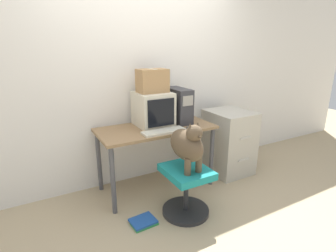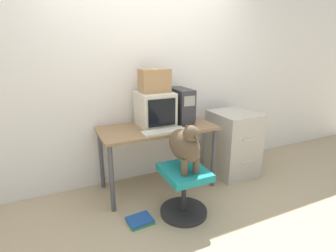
{
  "view_description": "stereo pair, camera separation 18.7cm",
  "coord_description": "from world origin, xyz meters",
  "px_view_note": "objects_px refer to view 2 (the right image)",
  "views": [
    {
      "loc": [
        -1.25,
        -2.25,
        1.64
      ],
      "look_at": [
        0.02,
        0.06,
        0.84
      ],
      "focal_mm": 28.0,
      "sensor_mm": 36.0,
      "label": 1
    },
    {
      "loc": [
        -1.09,
        -2.33,
        1.64
      ],
      "look_at": [
        0.02,
        0.06,
        0.84
      ],
      "focal_mm": 28.0,
      "sensor_mm": 36.0,
      "label": 2
    }
  ],
  "objects_px": {
    "filing_cabinet": "(233,143)",
    "office_chair": "(184,189)",
    "cardboard_box": "(154,81)",
    "book_stack_floor": "(140,221)",
    "crt_monitor": "(155,109)",
    "pc_tower": "(181,105)",
    "dog": "(185,145)",
    "keyboard": "(164,131)"
  },
  "relations": [
    {
      "from": "crt_monitor",
      "to": "filing_cabinet",
      "type": "height_order",
      "value": "crt_monitor"
    },
    {
      "from": "dog",
      "to": "pc_tower",
      "type": "bearing_deg",
      "value": 65.65
    },
    {
      "from": "book_stack_floor",
      "to": "filing_cabinet",
      "type": "bearing_deg",
      "value": 18.76
    },
    {
      "from": "filing_cabinet",
      "to": "book_stack_floor",
      "type": "relative_size",
      "value": 3.33
    },
    {
      "from": "cardboard_box",
      "to": "book_stack_floor",
      "type": "xyz_separation_m",
      "value": [
        -0.44,
        -0.67,
        -1.25
      ]
    },
    {
      "from": "crt_monitor",
      "to": "pc_tower",
      "type": "bearing_deg",
      "value": -2.56
    },
    {
      "from": "crt_monitor",
      "to": "book_stack_floor",
      "type": "xyz_separation_m",
      "value": [
        -0.44,
        -0.66,
        -0.93
      ]
    },
    {
      "from": "pc_tower",
      "to": "book_stack_floor",
      "type": "bearing_deg",
      "value": -139.87
    },
    {
      "from": "dog",
      "to": "filing_cabinet",
      "type": "height_order",
      "value": "dog"
    },
    {
      "from": "office_chair",
      "to": "cardboard_box",
      "type": "distance_m",
      "value": 1.22
    },
    {
      "from": "dog",
      "to": "book_stack_floor",
      "type": "relative_size",
      "value": 1.98
    },
    {
      "from": "pc_tower",
      "to": "dog",
      "type": "xyz_separation_m",
      "value": [
        -0.31,
        -0.69,
        -0.21
      ]
    },
    {
      "from": "keyboard",
      "to": "filing_cabinet",
      "type": "relative_size",
      "value": 0.57
    },
    {
      "from": "pc_tower",
      "to": "keyboard",
      "type": "xyz_separation_m",
      "value": [
        -0.35,
        -0.29,
        -0.19
      ]
    },
    {
      "from": "pc_tower",
      "to": "book_stack_floor",
      "type": "distance_m",
      "value": 1.38
    },
    {
      "from": "dog",
      "to": "office_chair",
      "type": "bearing_deg",
      "value": 90.0
    },
    {
      "from": "keyboard",
      "to": "office_chair",
      "type": "height_order",
      "value": "keyboard"
    },
    {
      "from": "office_chair",
      "to": "filing_cabinet",
      "type": "xyz_separation_m",
      "value": [
        1.01,
        0.54,
        0.14
      ]
    },
    {
      "from": "office_chair",
      "to": "cardboard_box",
      "type": "xyz_separation_m",
      "value": [
        -0.02,
        0.7,
        0.99
      ]
    },
    {
      "from": "filing_cabinet",
      "to": "cardboard_box",
      "type": "relative_size",
      "value": 2.56
    },
    {
      "from": "pc_tower",
      "to": "dog",
      "type": "bearing_deg",
      "value": -114.35
    },
    {
      "from": "office_chair",
      "to": "book_stack_floor",
      "type": "distance_m",
      "value": 0.53
    },
    {
      "from": "office_chair",
      "to": "crt_monitor",
      "type": "bearing_deg",
      "value": 91.47
    },
    {
      "from": "keyboard",
      "to": "filing_cabinet",
      "type": "xyz_separation_m",
      "value": [
        1.05,
        0.14,
        -0.36
      ]
    },
    {
      "from": "filing_cabinet",
      "to": "dog",
      "type": "bearing_deg",
      "value": -151.88
    },
    {
      "from": "office_chair",
      "to": "book_stack_floor",
      "type": "bearing_deg",
      "value": 175.12
    },
    {
      "from": "pc_tower",
      "to": "cardboard_box",
      "type": "xyz_separation_m",
      "value": [
        -0.33,
        0.02,
        0.31
      ]
    },
    {
      "from": "cardboard_box",
      "to": "filing_cabinet",
      "type": "bearing_deg",
      "value": -9.19
    },
    {
      "from": "crt_monitor",
      "to": "dog",
      "type": "relative_size",
      "value": 0.84
    },
    {
      "from": "dog",
      "to": "filing_cabinet",
      "type": "xyz_separation_m",
      "value": [
        1.01,
        0.54,
        -0.33
      ]
    },
    {
      "from": "pc_tower",
      "to": "dog",
      "type": "relative_size",
      "value": 0.83
    },
    {
      "from": "crt_monitor",
      "to": "keyboard",
      "type": "xyz_separation_m",
      "value": [
        -0.02,
        -0.3,
        -0.18
      ]
    },
    {
      "from": "crt_monitor",
      "to": "dog",
      "type": "xyz_separation_m",
      "value": [
        0.02,
        -0.7,
        -0.2
      ]
    },
    {
      "from": "filing_cabinet",
      "to": "office_chair",
      "type": "bearing_deg",
      "value": -152.04
    },
    {
      "from": "crt_monitor",
      "to": "filing_cabinet",
      "type": "bearing_deg",
      "value": -8.98
    },
    {
      "from": "cardboard_box",
      "to": "book_stack_floor",
      "type": "bearing_deg",
      "value": -123.3
    },
    {
      "from": "office_chair",
      "to": "filing_cabinet",
      "type": "distance_m",
      "value": 1.15
    },
    {
      "from": "dog",
      "to": "keyboard",
      "type": "bearing_deg",
      "value": 95.26
    },
    {
      "from": "office_chair",
      "to": "dog",
      "type": "bearing_deg",
      "value": -90.0
    },
    {
      "from": "keyboard",
      "to": "book_stack_floor",
      "type": "distance_m",
      "value": 0.93
    },
    {
      "from": "pc_tower",
      "to": "cardboard_box",
      "type": "height_order",
      "value": "cardboard_box"
    },
    {
      "from": "keyboard",
      "to": "book_stack_floor",
      "type": "xyz_separation_m",
      "value": [
        -0.42,
        -0.36,
        -0.75
      ]
    }
  ]
}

